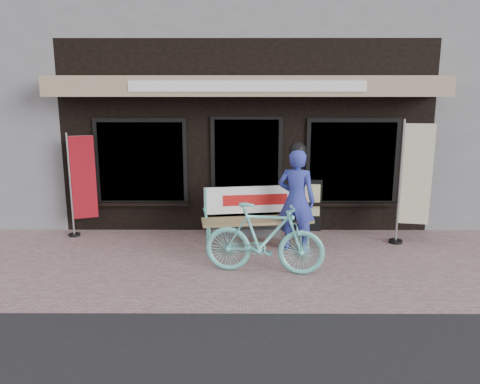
{
  "coord_description": "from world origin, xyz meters",
  "views": [
    {
      "loc": [
        -0.09,
        -6.79,
        2.71
      ],
      "look_at": [
        -0.12,
        0.7,
        1.05
      ],
      "focal_mm": 35.0,
      "sensor_mm": 36.0,
      "label": 1
    }
  ],
  "objects_px": {
    "bench": "(256,212)",
    "menu_stand": "(308,205)",
    "nobori_red": "(81,183)",
    "person": "(296,198)",
    "nobori_cream": "(413,181)",
    "bicycle": "(264,238)"
  },
  "relations": [
    {
      "from": "nobori_red",
      "to": "bicycle",
      "type": "bearing_deg",
      "value": -50.03
    },
    {
      "from": "bench",
      "to": "menu_stand",
      "type": "height_order",
      "value": "bench"
    },
    {
      "from": "person",
      "to": "nobori_cream",
      "type": "height_order",
      "value": "nobori_cream"
    },
    {
      "from": "person",
      "to": "nobori_red",
      "type": "relative_size",
      "value": 0.96
    },
    {
      "from": "bench",
      "to": "bicycle",
      "type": "relative_size",
      "value": 1.09
    },
    {
      "from": "bicycle",
      "to": "menu_stand",
      "type": "bearing_deg",
      "value": -15.23
    },
    {
      "from": "nobori_red",
      "to": "nobori_cream",
      "type": "relative_size",
      "value": 0.88
    },
    {
      "from": "person",
      "to": "bicycle",
      "type": "bearing_deg",
      "value": -98.71
    },
    {
      "from": "person",
      "to": "bench",
      "type": "bearing_deg",
      "value": -179.7
    },
    {
      "from": "nobori_red",
      "to": "menu_stand",
      "type": "relative_size",
      "value": 1.91
    },
    {
      "from": "menu_stand",
      "to": "bench",
      "type": "bearing_deg",
      "value": -134.7
    },
    {
      "from": "person",
      "to": "menu_stand",
      "type": "xyz_separation_m",
      "value": [
        0.37,
        1.13,
        -0.4
      ]
    },
    {
      "from": "bicycle",
      "to": "nobori_red",
      "type": "height_order",
      "value": "nobori_red"
    },
    {
      "from": "nobori_cream",
      "to": "bench",
      "type": "bearing_deg",
      "value": -166.88
    },
    {
      "from": "nobori_red",
      "to": "menu_stand",
      "type": "bearing_deg",
      "value": -16.73
    },
    {
      "from": "person",
      "to": "nobori_cream",
      "type": "relative_size",
      "value": 0.84
    },
    {
      "from": "nobori_red",
      "to": "nobori_cream",
      "type": "distance_m",
      "value": 5.98
    },
    {
      "from": "nobori_red",
      "to": "person",
      "type": "bearing_deg",
      "value": -32.74
    },
    {
      "from": "bench",
      "to": "nobori_cream",
      "type": "relative_size",
      "value": 0.89
    },
    {
      "from": "bench",
      "to": "nobori_red",
      "type": "distance_m",
      "value": 3.3
    },
    {
      "from": "person",
      "to": "nobori_red",
      "type": "bearing_deg",
      "value": -171.05
    },
    {
      "from": "nobori_red",
      "to": "nobori_cream",
      "type": "xyz_separation_m",
      "value": [
        5.95,
        -0.48,
        0.14
      ]
    }
  ]
}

